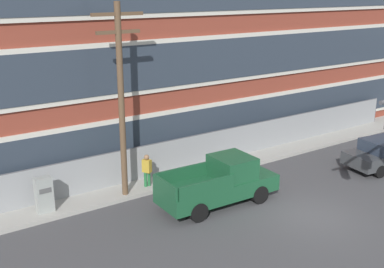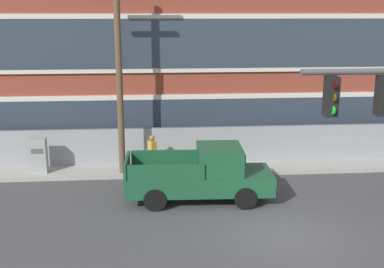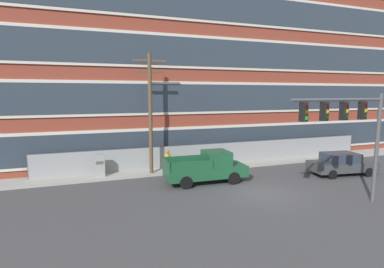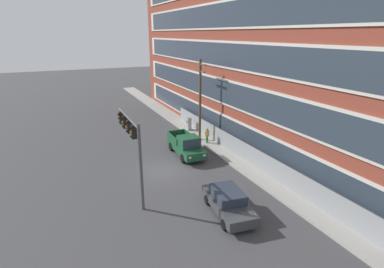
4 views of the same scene
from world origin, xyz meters
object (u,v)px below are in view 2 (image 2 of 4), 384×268
pickup_truck_dark_green (202,175)px  pedestrian_near_cabinet (152,152)px  utility_pole_near_corner (119,66)px  electrical_cabinet (39,157)px

pickup_truck_dark_green → pedestrian_near_cabinet: 3.61m
utility_pole_near_corner → pedestrian_near_cabinet: (1.25, 0.22, -3.66)m
electrical_cabinet → utility_pole_near_corner: bearing=-4.7°
pickup_truck_dark_green → pedestrian_near_cabinet: (-1.82, 3.12, 0.02)m
electrical_cabinet → pedestrian_near_cabinet: size_ratio=0.98×
electrical_cabinet → pedestrian_near_cabinet: 4.73m
pickup_truck_dark_green → utility_pole_near_corner: 5.59m
pickup_truck_dark_green → utility_pole_near_corner: bearing=136.6°
utility_pole_near_corner → electrical_cabinet: utility_pole_near_corner is taller
utility_pole_near_corner → electrical_cabinet: size_ratio=5.10×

